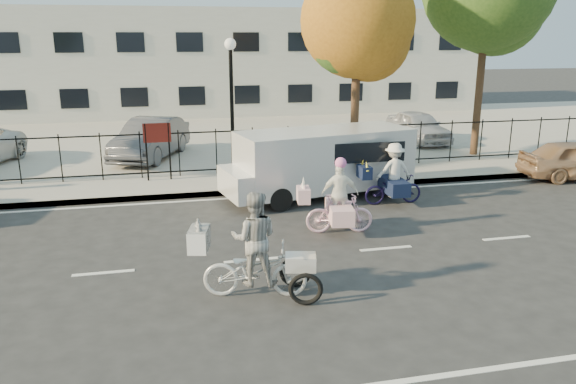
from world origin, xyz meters
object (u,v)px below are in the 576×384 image
object	(u,v)px
lamppost	(231,83)
unicorn_bike	(338,205)
bull_bike	(393,180)
lot_car_c	(150,139)
white_van	(321,160)
lot_car_d	(418,126)
zebra_trike	(255,257)

from	to	relation	value
lamppost	unicorn_bike	distance (m)	6.32
bull_bike	lot_car_c	bearing A→B (deg)	43.77
lamppost	unicorn_bike	world-z (taller)	lamppost
white_van	lot_car_d	bearing A→B (deg)	35.83
white_van	lot_car_c	bearing A→B (deg)	118.75
unicorn_bike	white_van	bearing A→B (deg)	0.14
lot_car_d	zebra_trike	bearing A→B (deg)	-128.25
zebra_trike	lot_car_d	bearing A→B (deg)	-22.67
white_van	bull_bike	bearing A→B (deg)	-45.78
lamppost	bull_bike	size ratio (longest dim) A/B	2.36
lamppost	lot_car_d	bearing A→B (deg)	26.76
zebra_trike	unicorn_bike	distance (m)	3.81
lamppost	unicorn_bike	bearing A→B (deg)	-72.32
lot_car_d	lot_car_c	bearing A→B (deg)	-177.98
lamppost	unicorn_bike	size ratio (longest dim) A/B	2.33
bull_bike	lot_car_d	bearing A→B (deg)	-29.27
lamppost	white_van	xyz separation A→B (m)	(2.25, -2.41, -2.03)
bull_bike	unicorn_bike	bearing A→B (deg)	132.07
zebra_trike	lot_car_c	size ratio (longest dim) A/B	0.52
zebra_trike	unicorn_bike	xyz separation A→B (m)	(2.48, 2.89, -0.07)
bull_bike	lot_car_c	distance (m)	9.62
bull_bike	lot_car_d	world-z (taller)	bull_bike
unicorn_bike	lot_car_d	world-z (taller)	unicorn_bike
lot_car_d	lamppost	bearing A→B (deg)	-155.70
lamppost	zebra_trike	xyz separation A→B (m)	(-0.71, -8.45, -2.36)
zebra_trike	lot_car_d	xyz separation A→B (m)	(9.17, 12.72, 0.05)
zebra_trike	unicorn_bike	size ratio (longest dim) A/B	1.23
bull_bike	white_van	distance (m)	2.13
zebra_trike	lot_car_c	xyz separation A→B (m)	(-1.92, 11.85, 0.12)
unicorn_bike	lot_car_d	bearing A→B (deg)	-25.44
lamppost	lot_car_d	xyz separation A→B (m)	(8.47, 4.27, -2.30)
lamppost	unicorn_bike	xyz separation A→B (m)	(1.77, -5.56, -2.43)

